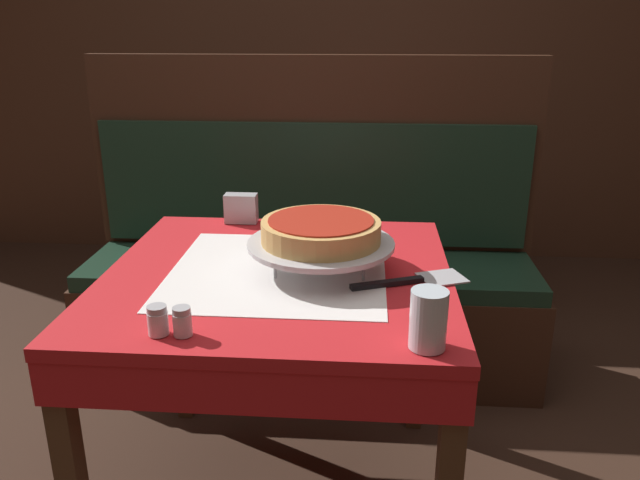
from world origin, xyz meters
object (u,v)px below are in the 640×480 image
object	(u,v)px
dining_table_front	(279,301)
deep_dish_pizza	(321,230)
water_glass_near	(428,319)
salt_shaker	(158,320)
napkin_holder	(241,208)
dining_table_rear	(376,169)
booth_bench	(310,283)
pizza_server	(413,281)
pizza_pan_stand	(321,245)
pepper_shaker	(182,322)
condiment_caddy	(355,146)

from	to	relation	value
dining_table_front	deep_dish_pizza	world-z (taller)	deep_dish_pizza
dining_table_front	deep_dish_pizza	distance (m)	0.22
dining_table_front	water_glass_near	bearing A→B (deg)	-47.31
salt_shaker	napkin_holder	size ratio (longest dim) A/B	0.62
dining_table_rear	booth_bench	xyz separation A→B (m)	(-0.26, -0.81, -0.28)
pizza_server	water_glass_near	world-z (taller)	water_glass_near
pizza_pan_stand	deep_dish_pizza	size ratio (longest dim) A/B	1.24
booth_bench	pizza_server	world-z (taller)	booth_bench
pepper_shaker	napkin_holder	xyz separation A→B (m)	(-0.03, 0.75, 0.02)
pizza_pan_stand	pepper_shaker	xyz separation A→B (m)	(-0.25, -0.37, -0.04)
booth_bench	dining_table_rear	bearing A→B (deg)	72.44
pepper_shaker	salt_shaker	bearing A→B (deg)	180.00
napkin_holder	dining_table_front	bearing A→B (deg)	-66.40
dining_table_front	deep_dish_pizza	xyz separation A→B (m)	(0.11, 0.01, 0.19)
dining_table_rear	water_glass_near	bearing A→B (deg)	-87.75
water_glass_near	pepper_shaker	distance (m)	0.49
water_glass_near	salt_shaker	bearing A→B (deg)	178.65
pizza_server	condiment_caddy	size ratio (longest dim) A/B	1.98
salt_shaker	napkin_holder	world-z (taller)	napkin_holder
pizza_pan_stand	deep_dish_pizza	distance (m)	0.04
water_glass_near	pepper_shaker	xyz separation A→B (m)	(-0.48, 0.01, -0.03)
water_glass_near	dining_table_rear	bearing A→B (deg)	92.25
condiment_caddy	pepper_shaker	bearing A→B (deg)	-99.23
booth_bench	pizza_pan_stand	size ratio (longest dim) A/B	4.71
pepper_shaker	pizza_server	bearing A→B (deg)	32.60
deep_dish_pizza	napkin_holder	size ratio (longest dim) A/B	2.98
napkin_holder	booth_bench	bearing A→B (deg)	66.43
dining_table_rear	dining_table_front	bearing A→B (deg)	-99.32
napkin_holder	condiment_caddy	xyz separation A→B (m)	(0.33, 1.12, -0.01)
water_glass_near	pizza_pan_stand	bearing A→B (deg)	121.55
booth_bench	condiment_caddy	bearing A→B (deg)	77.76
dining_table_rear	water_glass_near	size ratio (longest dim) A/B	6.46
pepper_shaker	pizza_pan_stand	bearing A→B (deg)	55.83
salt_shaker	napkin_holder	xyz separation A→B (m)	(0.02, 0.75, 0.01)
dining_table_rear	pepper_shaker	bearing A→B (deg)	-101.66
dining_table_rear	pizza_server	world-z (taller)	pizza_server
deep_dish_pizza	pizza_server	bearing A→B (deg)	-15.47
booth_bench	condiment_caddy	world-z (taller)	booth_bench
napkin_holder	condiment_caddy	bearing A→B (deg)	73.46
dining_table_rear	water_glass_near	distance (m)	1.99
dining_table_rear	pizza_pan_stand	distance (m)	1.62
dining_table_rear	pizza_server	bearing A→B (deg)	-87.54
water_glass_near	condiment_caddy	xyz separation A→B (m)	(-0.18, 1.88, -0.02)
booth_bench	pizza_server	distance (m)	0.99
dining_table_rear	salt_shaker	bearing A→B (deg)	-103.05
booth_bench	condiment_caddy	xyz separation A→B (m)	(0.15, 0.71, 0.41)
salt_shaker	pepper_shaker	distance (m)	0.05
pizza_pan_stand	salt_shaker	size ratio (longest dim) A/B	5.99
pizza_pan_stand	pepper_shaker	bearing A→B (deg)	-124.17
dining_table_rear	pizza_pan_stand	world-z (taller)	pizza_pan_stand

